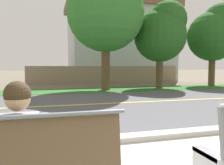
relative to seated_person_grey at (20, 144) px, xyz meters
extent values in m
plane|color=#665B4C|center=(1.36, 7.37, -0.68)|extent=(140.00, 140.00, 0.00)
cube|color=#ADA89E|center=(1.36, 1.72, -0.62)|extent=(44.00, 0.30, 0.11)
cube|color=#515156|center=(1.36, 5.87, -0.67)|extent=(52.00, 8.00, 0.01)
cube|color=#E0CC4C|center=(1.36, 5.87, -0.67)|extent=(48.00, 0.14, 0.01)
cube|color=#2D6026|center=(1.36, 10.64, -0.67)|extent=(48.00, 2.80, 0.02)
cube|color=brown|center=(0.01, -0.30, 0.03)|extent=(1.66, 0.12, 0.52)
cylinder|color=slate|center=(0.01, -0.31, 0.31)|extent=(1.73, 0.04, 0.04)
cylinder|color=#47382D|center=(-0.09, 0.09, -0.17)|extent=(0.15, 0.42, 0.15)
cylinder|color=#47382D|center=(0.09, 0.09, -0.17)|extent=(0.15, 0.42, 0.15)
cube|color=gray|center=(0.00, -0.10, 0.03)|extent=(0.34, 0.20, 0.52)
cylinder|color=gray|center=(0.21, -0.08, 0.05)|extent=(0.09, 0.09, 0.46)
sphere|color=tan|center=(0.00, -0.09, 0.42)|extent=(0.21, 0.21, 0.21)
sphere|color=#382819|center=(0.00, -0.09, 0.46)|extent=(0.22, 0.22, 0.22)
cylinder|color=brown|center=(3.44, 10.58, 0.70)|extent=(0.49, 0.49, 2.75)
sphere|color=#33752D|center=(3.44, 10.58, 3.72)|extent=(4.39, 4.39, 4.39)
cylinder|color=brown|center=(7.09, 11.00, 0.36)|extent=(0.43, 0.43, 2.06)
sphere|color=#23561E|center=(7.09, 11.00, 2.62)|extent=(3.30, 3.30, 3.30)
sphere|color=#23561E|center=(7.50, 10.75, 3.61)|extent=(2.31, 2.31, 2.31)
cylinder|color=brown|center=(11.47, 11.52, 0.42)|extent=(0.44, 0.44, 2.18)
sphere|color=#23561E|center=(11.47, 11.52, 2.82)|extent=(3.49, 3.49, 3.49)
sphere|color=#23561E|center=(11.91, 11.26, 3.87)|extent=(2.45, 2.45, 2.45)
cube|color=gray|center=(5.01, 16.48, 0.02)|extent=(13.00, 0.36, 1.40)
cube|color=#B7BCC1|center=(7.10, 19.68, 2.73)|extent=(9.55, 6.40, 6.81)
cube|color=brown|center=(7.10, 19.68, 6.43)|extent=(10.32, 6.91, 0.60)
cube|color=#232833|center=(4.95, 16.45, 3.07)|extent=(1.10, 0.06, 1.30)
cube|color=#232833|center=(9.25, 16.45, 3.07)|extent=(1.10, 0.06, 1.30)
camera|label=1|loc=(0.25, -2.13, 0.70)|focal=36.38mm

